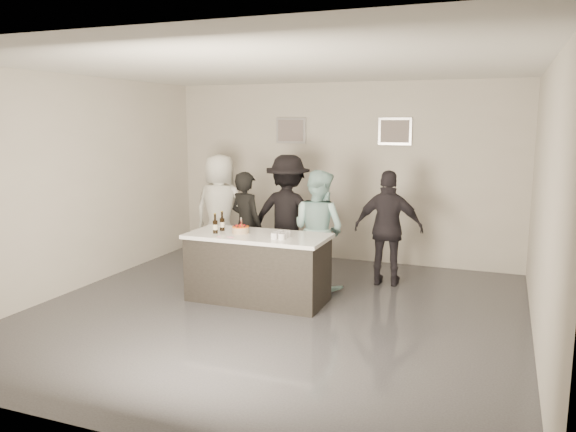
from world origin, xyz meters
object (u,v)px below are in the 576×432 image
at_px(cake, 241,230).
at_px(beer_bottle_b, 215,224).
at_px(person_guest_right, 388,228).
at_px(person_guest_back, 288,216).
at_px(person_guest_left, 220,211).
at_px(person_main_black, 246,226).
at_px(beer_bottle_a, 222,221).
at_px(bar_counter, 258,267).
at_px(person_main_blue, 318,229).

xyz_separation_m(cake, beer_bottle_b, (-0.30, -0.14, 0.09)).
xyz_separation_m(person_guest_right, person_guest_back, (-1.54, -0.04, 0.09)).
bearing_deg(person_guest_left, person_guest_back, 172.16).
distance_m(beer_bottle_b, person_main_black, 1.08).
xyz_separation_m(person_guest_left, person_guest_back, (1.24, -0.14, 0.01)).
relative_size(cake, beer_bottle_a, 0.88).
height_order(bar_counter, person_main_blue, person_main_blue).
relative_size(person_main_blue, person_guest_left, 0.92).
bearing_deg(person_guest_back, bar_counter, 91.63).
bearing_deg(cake, person_main_blue, 46.79).
height_order(cake, person_main_black, person_main_black).
bearing_deg(person_main_black, beer_bottle_b, 113.90).
bearing_deg(person_guest_right, person_guest_left, -5.98).
bearing_deg(person_guest_left, cake, 124.99).
relative_size(beer_bottle_a, person_main_blue, 0.15).
bearing_deg(beer_bottle_a, person_guest_back, 69.43).
distance_m(cake, person_guest_right, 2.18).
bearing_deg(person_guest_right, person_guest_back, -2.49).
xyz_separation_m(beer_bottle_a, person_main_blue, (1.11, 0.80, -0.18)).
height_order(bar_counter, person_guest_right, person_guest_right).
bearing_deg(beer_bottle_b, beer_bottle_a, 90.00).
xyz_separation_m(bar_counter, person_main_black, (-0.60, 0.91, 0.36)).
bearing_deg(beer_bottle_a, person_main_blue, 35.72).
relative_size(person_main_black, person_guest_right, 0.97).
relative_size(bar_counter, beer_bottle_a, 7.15).
height_order(beer_bottle_a, beer_bottle_b, same).
bearing_deg(person_guest_left, person_main_blue, 161.05).
bearing_deg(beer_bottle_b, cake, 24.02).
distance_m(beer_bottle_a, person_guest_left, 1.59).
height_order(cake, person_guest_back, person_guest_back).
xyz_separation_m(cake, person_guest_left, (-1.07, 1.45, -0.02)).
xyz_separation_m(person_guest_left, person_guest_right, (2.78, -0.09, -0.08)).
relative_size(bar_counter, person_main_blue, 1.10).
bearing_deg(beer_bottle_b, person_main_blue, 41.83).
distance_m(bar_counter, person_guest_back, 1.39).
bearing_deg(bar_counter, beer_bottle_a, 174.54).
height_order(beer_bottle_b, person_main_blue, person_main_blue).
height_order(person_main_blue, person_guest_left, person_guest_left).
relative_size(cake, person_guest_back, 0.12).
height_order(bar_counter, person_guest_left, person_guest_left).
height_order(cake, person_main_blue, person_main_blue).
relative_size(person_guest_left, person_guest_right, 1.10).
distance_m(beer_bottle_a, person_main_black, 0.89).
bearing_deg(person_main_black, bar_counter, 144.55).
bearing_deg(person_guest_left, beer_bottle_a, 117.43).
relative_size(beer_bottle_b, person_guest_back, 0.14).
bearing_deg(bar_counter, person_guest_left, 132.51).
relative_size(person_guest_left, person_guest_back, 0.99).
height_order(person_guest_right, person_guest_back, person_guest_back).
distance_m(bar_counter, beer_bottle_a, 0.80).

